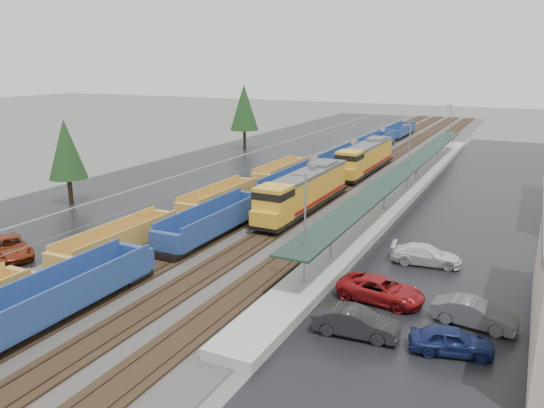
{
  "coord_description": "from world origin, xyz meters",
  "views": [
    {
      "loc": [
        21.95,
        -9.8,
        14.78
      ],
      "look_at": [
        0.93,
        32.52,
        2.0
      ],
      "focal_mm": 35.0,
      "sensor_mm": 36.0,
      "label": 1
    }
  ],
  "objects_px": {
    "parked_car_east_e": "(474,314)",
    "parked_car_east_b": "(381,290)",
    "parked_car_east_a": "(356,322)",
    "locomotive_lead": "(303,191)",
    "parked_car_west_c": "(9,247)",
    "parked_car_east_d": "(451,341)",
    "well_string_blue": "(295,183)",
    "well_string_yellow": "(119,243)",
    "parked_car_east_c": "(426,255)",
    "locomotive_trail": "(365,158)"
  },
  "relations": [
    {
      "from": "well_string_blue",
      "to": "parked_car_east_d",
      "type": "xyz_separation_m",
      "value": [
        21.32,
        -28.0,
        -0.49
      ]
    },
    {
      "from": "parked_car_east_b",
      "to": "well_string_blue",
      "type": "bearing_deg",
      "value": 40.61
    },
    {
      "from": "parked_car_east_d",
      "to": "parked_car_east_b",
      "type": "bearing_deg",
      "value": 33.55
    },
    {
      "from": "parked_car_east_d",
      "to": "parked_car_east_e",
      "type": "relative_size",
      "value": 0.91
    },
    {
      "from": "well_string_blue",
      "to": "parked_car_east_b",
      "type": "xyz_separation_m",
      "value": [
        16.36,
        -23.48,
        -0.46
      ]
    },
    {
      "from": "well_string_blue",
      "to": "parked_car_east_e",
      "type": "bearing_deg",
      "value": -47.81
    },
    {
      "from": "locomotive_lead",
      "to": "well_string_yellow",
      "type": "relative_size",
      "value": 0.26
    },
    {
      "from": "parked_car_east_b",
      "to": "parked_car_east_d",
      "type": "bearing_deg",
      "value": -126.6
    },
    {
      "from": "parked_car_east_a",
      "to": "parked_car_east_e",
      "type": "relative_size",
      "value": 1.02
    },
    {
      "from": "parked_car_west_c",
      "to": "parked_car_east_d",
      "type": "xyz_separation_m",
      "value": [
        32.93,
        0.65,
        -0.07
      ]
    },
    {
      "from": "parked_car_east_c",
      "to": "parked_car_west_c",
      "type": "bearing_deg",
      "value": 106.53
    },
    {
      "from": "well_string_blue",
      "to": "parked_car_west_c",
      "type": "xyz_separation_m",
      "value": [
        -11.61,
        -28.64,
        -0.42
      ]
    },
    {
      "from": "parked_car_east_a",
      "to": "parked_car_east_c",
      "type": "xyz_separation_m",
      "value": [
        1.44,
        12.64,
        -0.05
      ]
    },
    {
      "from": "well_string_yellow",
      "to": "parked_car_east_a",
      "type": "bearing_deg",
      "value": -10.41
    },
    {
      "from": "locomotive_lead",
      "to": "parked_car_west_c",
      "type": "distance_m",
      "value": 26.56
    },
    {
      "from": "parked_car_east_e",
      "to": "parked_car_east_b",
      "type": "bearing_deg",
      "value": 88.03
    },
    {
      "from": "locomotive_lead",
      "to": "well_string_blue",
      "type": "distance_m",
      "value": 8.3
    },
    {
      "from": "parked_car_east_a",
      "to": "parked_car_east_c",
      "type": "height_order",
      "value": "parked_car_east_a"
    },
    {
      "from": "well_string_blue",
      "to": "parked_car_west_c",
      "type": "bearing_deg",
      "value": -112.06
    },
    {
      "from": "parked_car_east_b",
      "to": "parked_car_east_d",
      "type": "relative_size",
      "value": 1.28
    },
    {
      "from": "locomotive_lead",
      "to": "well_string_yellow",
      "type": "height_order",
      "value": "locomotive_lead"
    },
    {
      "from": "well_string_blue",
      "to": "parked_car_east_b",
      "type": "distance_m",
      "value": 28.62
    },
    {
      "from": "locomotive_lead",
      "to": "parked_car_east_c",
      "type": "distance_m",
      "value": 16.24
    },
    {
      "from": "locomotive_lead",
      "to": "well_string_yellow",
      "type": "xyz_separation_m",
      "value": [
        -8.0,
        -17.47,
        -1.16
      ]
    },
    {
      "from": "parked_car_east_a",
      "to": "parked_car_east_e",
      "type": "height_order",
      "value": "parked_car_east_a"
    },
    {
      "from": "locomotive_lead",
      "to": "parked_car_east_d",
      "type": "xyz_separation_m",
      "value": [
        17.32,
        -20.8,
        -1.55
      ]
    },
    {
      "from": "parked_car_east_b",
      "to": "parked_car_east_d",
      "type": "distance_m",
      "value": 6.71
    },
    {
      "from": "locomotive_lead",
      "to": "parked_car_west_c",
      "type": "height_order",
      "value": "locomotive_lead"
    },
    {
      "from": "locomotive_lead",
      "to": "well_string_yellow",
      "type": "bearing_deg",
      "value": -114.61
    },
    {
      "from": "parked_car_east_b",
      "to": "parked_car_east_c",
      "type": "bearing_deg",
      "value": -4.19
    },
    {
      "from": "parked_car_west_c",
      "to": "parked_car_east_c",
      "type": "height_order",
      "value": "parked_car_west_c"
    },
    {
      "from": "parked_car_east_a",
      "to": "parked_car_east_d",
      "type": "xyz_separation_m",
      "value": [
        5.04,
        0.4,
        -0.06
      ]
    },
    {
      "from": "well_string_yellow",
      "to": "parked_car_east_b",
      "type": "distance_m",
      "value": 20.4
    },
    {
      "from": "well_string_yellow",
      "to": "parked_car_east_a",
      "type": "xyz_separation_m",
      "value": [
        20.28,
        -3.73,
        -0.33
      ]
    },
    {
      "from": "locomotive_trail",
      "to": "parked_car_east_a",
      "type": "height_order",
      "value": "locomotive_trail"
    },
    {
      "from": "locomotive_trail",
      "to": "parked_car_east_d",
      "type": "bearing_deg",
      "value": -67.49
    },
    {
      "from": "locomotive_trail",
      "to": "parked_car_east_a",
      "type": "bearing_deg",
      "value": -73.77
    },
    {
      "from": "locomotive_trail",
      "to": "parked_car_east_a",
      "type": "xyz_separation_m",
      "value": [
        12.28,
        -42.19,
        -1.49
      ]
    },
    {
      "from": "well_string_yellow",
      "to": "parked_car_east_b",
      "type": "relative_size",
      "value": 13.13
    },
    {
      "from": "locomotive_trail",
      "to": "parked_car_east_e",
      "type": "bearing_deg",
      "value": -64.67
    },
    {
      "from": "locomotive_trail",
      "to": "parked_car_west_c",
      "type": "distance_m",
      "value": 45.25
    },
    {
      "from": "parked_car_west_c",
      "to": "parked_car_east_b",
      "type": "distance_m",
      "value": 28.45
    },
    {
      "from": "well_string_yellow",
      "to": "parked_car_east_b",
      "type": "xyz_separation_m",
      "value": [
        20.36,
        1.19,
        -0.35
      ]
    },
    {
      "from": "well_string_yellow",
      "to": "parked_car_east_a",
      "type": "height_order",
      "value": "well_string_yellow"
    },
    {
      "from": "well_string_yellow",
      "to": "well_string_blue",
      "type": "height_order",
      "value": "well_string_blue"
    },
    {
      "from": "locomotive_trail",
      "to": "parked_car_east_c",
      "type": "distance_m",
      "value": 32.62
    },
    {
      "from": "well_string_yellow",
      "to": "parked_car_east_e",
      "type": "xyz_separation_m",
      "value": [
        26.05,
        0.34,
        -0.34
      ]
    },
    {
      "from": "parked_car_east_c",
      "to": "parked_car_east_d",
      "type": "relative_size",
      "value": 1.19
    },
    {
      "from": "parked_car_east_d",
      "to": "parked_car_west_c",
      "type": "bearing_deg",
      "value": 77.01
    },
    {
      "from": "well_string_yellow",
      "to": "parked_car_west_c",
      "type": "distance_m",
      "value": 8.59
    }
  ]
}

